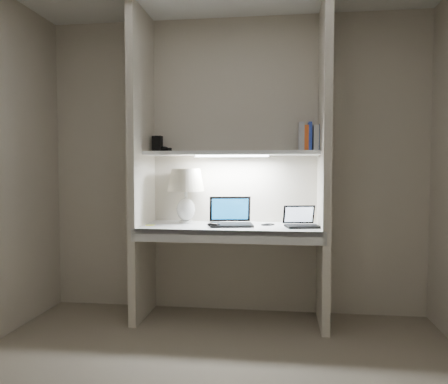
% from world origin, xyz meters
% --- Properties ---
extents(back_wall, '(3.20, 0.01, 2.50)m').
position_xyz_m(back_wall, '(0.00, 1.50, 1.25)').
color(back_wall, beige).
rests_on(back_wall, floor).
extents(alcove_panel_left, '(0.06, 0.55, 2.50)m').
position_xyz_m(alcove_panel_left, '(-0.73, 1.23, 1.25)').
color(alcove_panel_left, beige).
rests_on(alcove_panel_left, floor).
extents(alcove_panel_right, '(0.06, 0.55, 2.50)m').
position_xyz_m(alcove_panel_right, '(0.73, 1.23, 1.25)').
color(alcove_panel_right, beige).
rests_on(alcove_panel_right, floor).
extents(desk, '(1.40, 0.55, 0.04)m').
position_xyz_m(desk, '(0.00, 1.23, 0.75)').
color(desk, white).
rests_on(desk, alcove_panel_left).
extents(desk_apron, '(1.46, 0.03, 0.10)m').
position_xyz_m(desk_apron, '(0.00, 0.96, 0.72)').
color(desk_apron, silver).
rests_on(desk_apron, desk).
extents(shelf, '(1.40, 0.36, 0.03)m').
position_xyz_m(shelf, '(0.00, 1.32, 1.35)').
color(shelf, silver).
rests_on(shelf, back_wall).
extents(strip_light, '(0.60, 0.04, 0.02)m').
position_xyz_m(strip_light, '(0.00, 1.32, 1.33)').
color(strip_light, white).
rests_on(strip_light, shelf).
extents(table_lamp, '(0.31, 0.31, 0.45)m').
position_xyz_m(table_lamp, '(-0.39, 1.34, 1.08)').
color(table_lamp, white).
rests_on(table_lamp, desk).
extents(laptop_main, '(0.38, 0.35, 0.23)m').
position_xyz_m(laptop_main, '(0.00, 1.24, 0.82)').
color(laptop_main, black).
rests_on(laptop_main, desk).
extents(laptop_netbook, '(0.29, 0.27, 0.16)m').
position_xyz_m(laptop_netbook, '(0.56, 1.21, 0.81)').
color(laptop_netbook, black).
rests_on(laptop_netbook, desk).
extents(speaker, '(0.11, 0.09, 0.12)m').
position_xyz_m(speaker, '(-0.13, 1.43, 0.83)').
color(speaker, silver).
rests_on(speaker, desk).
extents(mouse, '(0.12, 0.09, 0.04)m').
position_xyz_m(mouse, '(-0.12, 1.10, 0.79)').
color(mouse, black).
rests_on(mouse, desk).
extents(cable_coil, '(0.11, 0.11, 0.01)m').
position_xyz_m(cable_coil, '(0.31, 1.29, 0.78)').
color(cable_coil, black).
rests_on(cable_coil, desk).
extents(sticky_note, '(0.08, 0.08, 0.00)m').
position_xyz_m(sticky_note, '(-0.64, 1.15, 0.77)').
color(sticky_note, '#E5F233').
rests_on(sticky_note, desk).
extents(book_row, '(0.22, 0.15, 0.23)m').
position_xyz_m(book_row, '(0.65, 1.38, 1.47)').
color(book_row, silver).
rests_on(book_row, shelf).
extents(shelf_box, '(0.08, 0.06, 0.14)m').
position_xyz_m(shelf_box, '(-0.64, 1.38, 1.43)').
color(shelf_box, black).
rests_on(shelf_box, shelf).
extents(shelf_gadget, '(0.11, 0.08, 0.05)m').
position_xyz_m(shelf_gadget, '(-0.59, 1.38, 1.39)').
color(shelf_gadget, black).
rests_on(shelf_gadget, shelf).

